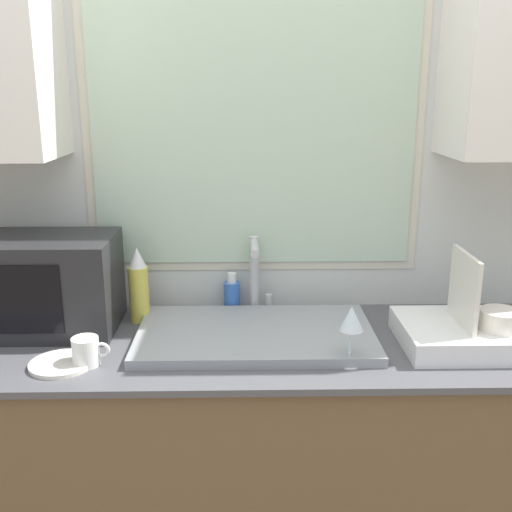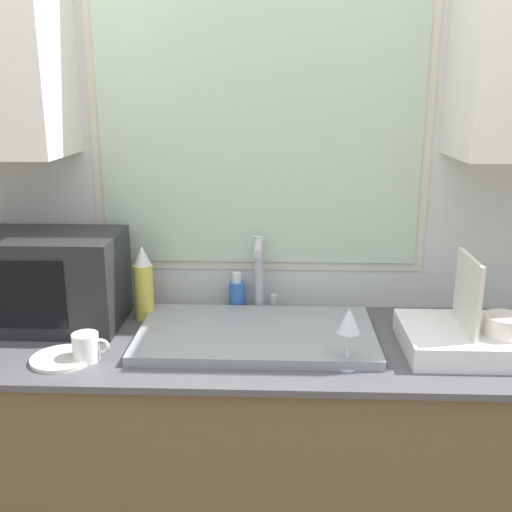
% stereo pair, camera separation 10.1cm
% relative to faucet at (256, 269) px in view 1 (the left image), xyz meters
% --- Properties ---
extents(countertop, '(2.04, 0.65, 0.90)m').
position_rel_faucet_xyz_m(countertop, '(-0.00, -0.23, -0.61)').
color(countertop, brown).
rests_on(countertop, ground_plane).
extents(wall_back, '(6.00, 0.38, 2.60)m').
position_rel_faucet_xyz_m(wall_back, '(-0.00, 0.06, 0.36)').
color(wall_back, silver).
rests_on(wall_back, ground_plane).
extents(sink_basin, '(0.73, 0.43, 0.03)m').
position_rel_faucet_xyz_m(sink_basin, '(-0.00, -0.22, -0.14)').
color(sink_basin, gray).
rests_on(sink_basin, countertop).
extents(faucet, '(0.08, 0.18, 0.27)m').
position_rel_faucet_xyz_m(faucet, '(0.00, 0.00, 0.00)').
color(faucet, '#B7B7BC').
rests_on(faucet, countertop).
extents(microwave, '(0.51, 0.31, 0.30)m').
position_rel_faucet_xyz_m(microwave, '(-0.71, -0.12, -0.01)').
color(microwave, '#232326').
rests_on(microwave, countertop).
extents(dish_rack, '(0.36, 0.32, 0.29)m').
position_rel_faucet_xyz_m(dish_rack, '(0.62, -0.29, -0.11)').
color(dish_rack, white).
rests_on(dish_rack, countertop).
extents(spray_bottle, '(0.07, 0.07, 0.25)m').
position_rel_faucet_xyz_m(spray_bottle, '(-0.39, -0.06, -0.04)').
color(spray_bottle, '#D8CC4C').
rests_on(spray_bottle, countertop).
extents(soap_bottle, '(0.06, 0.06, 0.14)m').
position_rel_faucet_xyz_m(soap_bottle, '(-0.08, 0.03, -0.10)').
color(soap_bottle, blue).
rests_on(soap_bottle, countertop).
extents(mug_near_sink, '(0.11, 0.08, 0.08)m').
position_rel_faucet_xyz_m(mug_near_sink, '(-0.48, -0.40, -0.12)').
color(mug_near_sink, white).
rests_on(mug_near_sink, countertop).
extents(wine_glass, '(0.07, 0.07, 0.18)m').
position_rel_faucet_xyz_m(wine_glass, '(0.26, -0.42, -0.02)').
color(wine_glass, silver).
rests_on(wine_glass, countertop).
extents(small_plate, '(0.18, 0.18, 0.01)m').
position_rel_faucet_xyz_m(small_plate, '(-0.56, -0.40, -0.15)').
color(small_plate, silver).
rests_on(small_plate, countertop).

